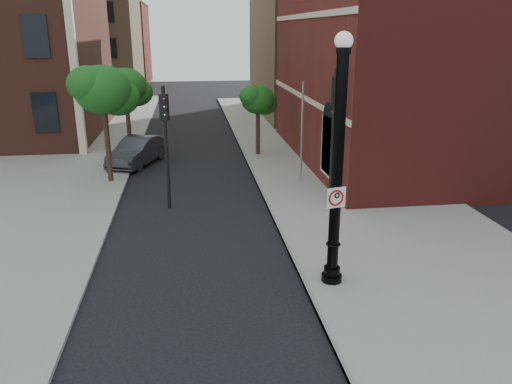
{
  "coord_description": "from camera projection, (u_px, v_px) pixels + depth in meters",
  "views": [
    {
      "loc": [
        -0.98,
        -11.75,
        6.84
      ],
      "look_at": [
        0.88,
        2.0,
        2.32
      ],
      "focal_mm": 35.0,
      "sensor_mm": 36.0,
      "label": 1
    }
  ],
  "objects": [
    {
      "name": "ground",
      "position": [
        233.0,
        299.0,
        13.31
      ],
      "size": [
        120.0,
        120.0,
        0.0
      ],
      "primitive_type": "plane",
      "color": "black",
      "rests_on": "ground"
    },
    {
      "name": "lamppost",
      "position": [
        337.0,
        177.0,
        13.1
      ],
      "size": [
        0.58,
        0.58,
        6.81
      ],
      "color": "black",
      "rests_on": "ground"
    },
    {
      "name": "bg_building_tan_b",
      "position": [
        391.0,
        28.0,
        41.45
      ],
      "size": [
        22.0,
        14.0,
        14.0
      ],
      "primitive_type": "cube",
      "color": "olive",
      "rests_on": "ground"
    },
    {
      "name": "utility_pole",
      "position": [
        302.0,
        134.0,
        22.71
      ],
      "size": [
        0.09,
        0.09,
        4.66
      ],
      "primitive_type": "cylinder",
      "color": "#999999",
      "rests_on": "ground"
    },
    {
      "name": "sidewalk_left",
      "position": [
        52.0,
        152.0,
        29.11
      ],
      "size": [
        10.0,
        50.0,
        0.12
      ],
      "primitive_type": "cube",
      "color": "gray",
      "rests_on": "ground"
    },
    {
      "name": "traffic_signal_left",
      "position": [
        165.0,
        128.0,
        19.09
      ],
      "size": [
        0.37,
        0.43,
        4.85
      ],
      "rotation": [
        0.0,
        0.0,
        -0.29
      ],
      "color": "black",
      "rests_on": "ground"
    },
    {
      "name": "bg_building_red",
      "position": [
        101.0,
        45.0,
        64.89
      ],
      "size": [
        12.0,
        12.0,
        10.0
      ],
      "primitive_type": "cube",
      "color": "maroon",
      "rests_on": "ground"
    },
    {
      "name": "street_tree_c",
      "position": [
        258.0,
        100.0,
        27.49
      ],
      "size": [
        2.21,
        1.99,
        3.98
      ],
      "color": "black",
      "rests_on": "ground"
    },
    {
      "name": "sidewalk_right",
      "position": [
        341.0,
        181.0,
        23.48
      ],
      "size": [
        8.0,
        60.0,
        0.12
      ],
      "primitive_type": "cube",
      "color": "gray",
      "rests_on": "ground"
    },
    {
      "name": "parked_car",
      "position": [
        138.0,
        151.0,
        26.37
      ],
      "size": [
        3.08,
        4.66,
        1.45
      ],
      "primitive_type": "imported",
      "rotation": [
        0.0,
        0.0,
        -0.38
      ],
      "color": "#313036",
      "rests_on": "ground"
    },
    {
      "name": "street_tree_b",
      "position": [
        126.0,
        87.0,
        26.8
      ],
      "size": [
        2.73,
        2.47,
        4.92
      ],
      "color": "black",
      "rests_on": "ground"
    },
    {
      "name": "traffic_signal_right",
      "position": [
        334.0,
        113.0,
        19.94
      ],
      "size": [
        0.38,
        0.46,
        5.43
      ],
      "rotation": [
        0.0,
        0.0,
        -0.15
      ],
      "color": "black",
      "rests_on": "ground"
    },
    {
      "name": "bg_building_tan_a",
      "position": [
        78.0,
        38.0,
        51.38
      ],
      "size": [
        12.0,
        12.0,
        12.0
      ],
      "primitive_type": "cube",
      "color": "olive",
      "rests_on": "ground"
    },
    {
      "name": "no_parking_sign",
      "position": [
        336.0,
        198.0,
        13.09
      ],
      "size": [
        0.55,
        0.16,
        0.56
      ],
      "rotation": [
        0.0,
        0.0,
        0.24
      ],
      "color": "white",
      "rests_on": "ground"
    },
    {
      "name": "street_tree_a",
      "position": [
        104.0,
        91.0,
        22.08
      ],
      "size": [
        2.99,
        2.71,
        5.4
      ],
      "color": "black",
      "rests_on": "ground"
    },
    {
      "name": "brick_wall_building",
      "position": [
        506.0,
        41.0,
        26.6
      ],
      "size": [
        22.3,
        16.3,
        12.5
      ],
      "color": "maroon",
      "rests_on": "ground"
    },
    {
      "name": "curb_edge",
      "position": [
        258.0,
        184.0,
        22.98
      ],
      "size": [
        0.1,
        60.0,
        0.14
      ],
      "primitive_type": "cube",
      "color": "gray",
      "rests_on": "ground"
    }
  ]
}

